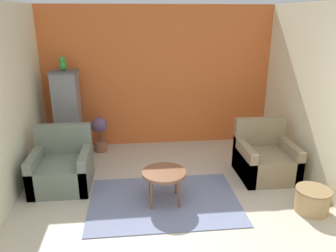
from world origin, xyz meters
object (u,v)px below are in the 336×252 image
armchair_right (265,159)px  armchair_left (62,168)px  birdcage (68,116)px  potted_plant (100,131)px  wicker_basket (312,199)px  parrot (63,64)px  coffee_table (164,175)px

armchair_right → armchair_left: bearing=179.8°
birdcage → potted_plant: (0.53, 0.07, -0.34)m
armchair_left → potted_plant: 1.35m
wicker_basket → potted_plant: bearing=141.4°
parrot → wicker_basket: parrot is taller
coffee_table → armchair_right: size_ratio=0.69×
birdcage → armchair_left: bearing=-86.0°
birdcage → wicker_basket: bearing=-33.2°
parrot → armchair_left: bearing=-86.0°
birdcage → wicker_basket: size_ratio=3.43×
potted_plant → birdcage: bearing=-172.4°
potted_plant → wicker_basket: bearing=-38.6°
coffee_table → potted_plant: bearing=118.3°
armchair_left → armchair_right: bearing=-0.2°
armchair_left → birdcage: 1.28m
armchair_right → birdcage: birdcage is taller
birdcage → potted_plant: 0.63m
birdcage → armchair_right: bearing=-20.5°
armchair_right → birdcage: bearing=159.5°
coffee_table → wicker_basket: size_ratio=1.32×
coffee_table → armchair_right: bearing=20.5°
coffee_table → wicker_basket: (1.90, -0.43, -0.24)m
parrot → potted_plant: (0.53, 0.07, -1.25)m
armchair_right → parrot: size_ratio=3.50×
potted_plant → wicker_basket: (2.92, -2.33, -0.23)m
potted_plant → armchair_right: bearing=-25.4°
coffee_table → potted_plant: 2.16m
parrot → potted_plant: bearing=7.4°
parrot → wicker_basket: size_ratio=0.55×
armchair_right → parrot: 3.70m
coffee_table → armchair_left: (-1.47, 0.63, -0.14)m
armchair_left → parrot: bearing=94.0°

